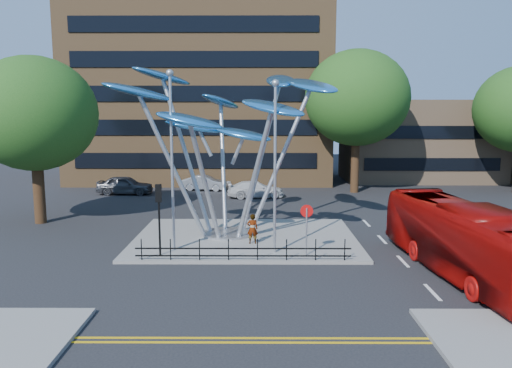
{
  "coord_description": "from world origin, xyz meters",
  "views": [
    {
      "loc": [
        -0.28,
        -20.62,
        7.02
      ],
      "look_at": [
        -0.41,
        4.0,
        3.37
      ],
      "focal_mm": 35.0,
      "sensor_mm": 36.0,
      "label": 1
    }
  ],
  "objects_px": {
    "parked_car_left": "(125,185)",
    "no_entry_sign_island": "(307,221)",
    "street_lamp_right": "(275,151)",
    "parked_car_right": "(256,189)",
    "parked_car_mid": "(205,183)",
    "street_lamp_left": "(172,145)",
    "tree_right": "(357,98)",
    "red_bus": "(464,239)",
    "traffic_light_island": "(159,204)",
    "pedestrian": "(252,229)",
    "leaf_sculpture": "(226,113)",
    "tree_left": "(34,114)"
  },
  "relations": [
    {
      "from": "street_lamp_left",
      "to": "street_lamp_right",
      "type": "height_order",
      "value": "street_lamp_left"
    },
    {
      "from": "leaf_sculpture",
      "to": "street_lamp_left",
      "type": "relative_size",
      "value": 1.45
    },
    {
      "from": "tree_right",
      "to": "pedestrian",
      "type": "bearing_deg",
      "value": -116.34
    },
    {
      "from": "tree_right",
      "to": "no_entry_sign_island",
      "type": "bearing_deg",
      "value": -107.12
    },
    {
      "from": "street_lamp_right",
      "to": "tree_left",
      "type": "bearing_deg",
      "value": 154.23
    },
    {
      "from": "tree_right",
      "to": "street_lamp_right",
      "type": "xyz_separation_m",
      "value": [
        -7.5,
        -19.0,
        -2.94
      ]
    },
    {
      "from": "street_lamp_right",
      "to": "parked_car_right",
      "type": "xyz_separation_m",
      "value": [
        -1.03,
        16.32,
        -4.43
      ]
    },
    {
      "from": "traffic_light_island",
      "to": "pedestrian",
      "type": "distance_m",
      "value": 5.17
    },
    {
      "from": "tree_right",
      "to": "parked_car_left",
      "type": "height_order",
      "value": "tree_right"
    },
    {
      "from": "leaf_sculpture",
      "to": "red_bus",
      "type": "xyz_separation_m",
      "value": [
        10.57,
        -6.55,
        -5.31
      ]
    },
    {
      "from": "parked_car_right",
      "to": "traffic_light_island",
      "type": "bearing_deg",
      "value": 157.55
    },
    {
      "from": "street_lamp_right",
      "to": "parked_car_left",
      "type": "bearing_deg",
      "value": 124.02
    },
    {
      "from": "tree_right",
      "to": "tree_left",
      "type": "distance_m",
      "value": 25.09
    },
    {
      "from": "leaf_sculpture",
      "to": "red_bus",
      "type": "height_order",
      "value": "leaf_sculpture"
    },
    {
      "from": "street_lamp_right",
      "to": "no_entry_sign_island",
      "type": "height_order",
      "value": "street_lamp_right"
    },
    {
      "from": "parked_car_left",
      "to": "parked_car_mid",
      "type": "relative_size",
      "value": 1.16
    },
    {
      "from": "tree_left",
      "to": "leaf_sculpture",
      "type": "height_order",
      "value": "tree_left"
    },
    {
      "from": "tree_right",
      "to": "leaf_sculpture",
      "type": "relative_size",
      "value": 0.95
    },
    {
      "from": "no_entry_sign_island",
      "to": "red_bus",
      "type": "bearing_deg",
      "value": -20.12
    },
    {
      "from": "street_lamp_left",
      "to": "parked_car_left",
      "type": "distance_m",
      "value": 19.26
    },
    {
      "from": "traffic_light_island",
      "to": "pedestrian",
      "type": "bearing_deg",
      "value": 25.78
    },
    {
      "from": "leaf_sculpture",
      "to": "pedestrian",
      "type": "distance_m",
      "value": 6.45
    },
    {
      "from": "parked_car_mid",
      "to": "tree_right",
      "type": "bearing_deg",
      "value": -86.26
    },
    {
      "from": "street_lamp_left",
      "to": "parked_car_left",
      "type": "bearing_deg",
      "value": 112.1
    },
    {
      "from": "red_bus",
      "to": "pedestrian",
      "type": "relative_size",
      "value": 7.16
    },
    {
      "from": "street_lamp_left",
      "to": "parked_car_right",
      "type": "xyz_separation_m",
      "value": [
        3.97,
        15.82,
        -4.69
      ]
    },
    {
      "from": "parked_car_left",
      "to": "no_entry_sign_island",
      "type": "bearing_deg",
      "value": -141.49
    },
    {
      "from": "tree_right",
      "to": "traffic_light_island",
      "type": "relative_size",
      "value": 3.54
    },
    {
      "from": "street_lamp_left",
      "to": "parked_car_right",
      "type": "distance_m",
      "value": 16.98
    },
    {
      "from": "traffic_light_island",
      "to": "parked_car_left",
      "type": "xyz_separation_m",
      "value": [
        -6.54,
        18.34,
        -1.83
      ]
    },
    {
      "from": "street_lamp_right",
      "to": "red_bus",
      "type": "bearing_deg",
      "value": -19.71
    },
    {
      "from": "tree_right",
      "to": "parked_car_mid",
      "type": "relative_size",
      "value": 3.03
    },
    {
      "from": "parked_car_mid",
      "to": "street_lamp_left",
      "type": "bearing_deg",
      "value": -170.31
    },
    {
      "from": "parked_car_left",
      "to": "traffic_light_island",
      "type": "bearing_deg",
      "value": -158.32
    },
    {
      "from": "pedestrian",
      "to": "leaf_sculpture",
      "type": "bearing_deg",
      "value": -55.76
    },
    {
      "from": "leaf_sculpture",
      "to": "parked_car_left",
      "type": "distance_m",
      "value": 18.09
    },
    {
      "from": "street_lamp_left",
      "to": "street_lamp_right",
      "type": "bearing_deg",
      "value": -5.71
    },
    {
      "from": "tree_left",
      "to": "pedestrian",
      "type": "height_order",
      "value": "tree_left"
    },
    {
      "from": "traffic_light_island",
      "to": "no_entry_sign_island",
      "type": "relative_size",
      "value": 1.4
    },
    {
      "from": "tree_left",
      "to": "no_entry_sign_island",
      "type": "height_order",
      "value": "tree_left"
    },
    {
      "from": "traffic_light_island",
      "to": "tree_left",
      "type": "bearing_deg",
      "value": 140.19
    },
    {
      "from": "no_entry_sign_island",
      "to": "pedestrian",
      "type": "distance_m",
      "value": 3.46
    },
    {
      "from": "no_entry_sign_island",
      "to": "parked_car_right",
      "type": "distance_m",
      "value": 17.04
    },
    {
      "from": "parked_car_left",
      "to": "parked_car_right",
      "type": "distance_m",
      "value": 11.11
    },
    {
      "from": "red_bus",
      "to": "no_entry_sign_island",
      "type": "bearing_deg",
      "value": 153.36
    },
    {
      "from": "tree_right",
      "to": "no_entry_sign_island",
      "type": "distance_m",
      "value": 21.31
    },
    {
      "from": "tree_right",
      "to": "parked_car_left",
      "type": "distance_m",
      "value": 20.88
    },
    {
      "from": "leaf_sculpture",
      "to": "no_entry_sign_island",
      "type": "relative_size",
      "value": 5.19
    },
    {
      "from": "traffic_light_island",
      "to": "red_bus",
      "type": "relative_size",
      "value": 0.31
    },
    {
      "from": "leaf_sculpture",
      "to": "pedestrian",
      "type": "height_order",
      "value": "leaf_sculpture"
    }
  ]
}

